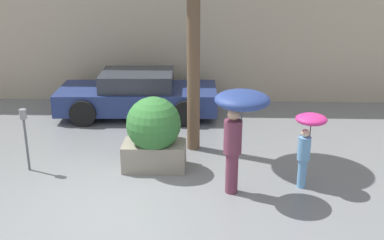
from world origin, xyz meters
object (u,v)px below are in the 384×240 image
object	(u,v)px
parked_car_near	(138,95)
parking_meter	(24,127)
person_child	(308,135)
planter_box	(154,133)
person_adult	(239,114)

from	to	relation	value
parked_car_near	parking_meter	bearing A→B (deg)	152.22
parked_car_near	person_child	bearing A→B (deg)	-139.44
parked_car_near	parking_meter	world-z (taller)	parking_meter
planter_box	person_child	distance (m)	3.07
parked_car_near	planter_box	bearing A→B (deg)	-168.33
person_adult	person_child	size ratio (longest dim) A/B	1.36
person_child	parking_meter	distance (m)	5.59
person_adult	planter_box	bearing A→B (deg)	163.52
person_child	parked_car_near	world-z (taller)	person_child
person_adult	parked_car_near	size ratio (longest dim) A/B	0.46
person_adult	parking_meter	bearing A→B (deg)	-175.83
person_adult	parked_car_near	distance (m)	5.21
parked_car_near	person_adult	bearing A→B (deg)	-152.77
planter_box	person_adult	size ratio (longest dim) A/B	0.78
planter_box	person_adult	bearing A→B (deg)	-31.92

